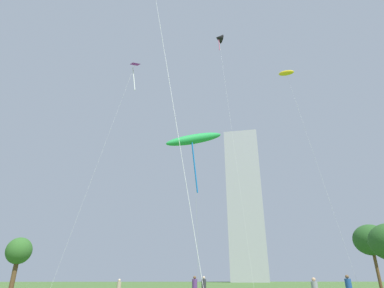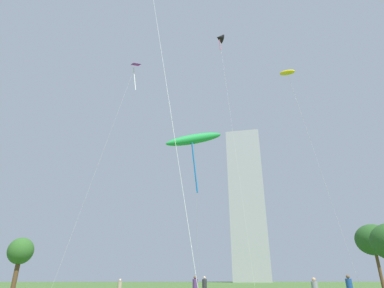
# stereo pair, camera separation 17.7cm
# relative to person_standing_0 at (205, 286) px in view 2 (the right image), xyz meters

# --- Properties ---
(person_standing_0) EXTENTS (0.39, 0.39, 1.76)m
(person_standing_0) POSITION_rel_person_standing_0_xyz_m (0.00, 0.00, 0.00)
(person_standing_0) COLOR #593372
(person_standing_0) RESTS_ON ground
(person_standing_1) EXTENTS (0.39, 0.39, 1.77)m
(person_standing_1) POSITION_rel_person_standing_0_xyz_m (-0.92, -2.59, 0.01)
(person_standing_1) COLOR #3F593F
(person_standing_1) RESTS_ON ground
(person_standing_3) EXTENTS (0.41, 0.41, 1.82)m
(person_standing_3) POSITION_rel_person_standing_0_xyz_m (9.22, -6.17, 0.04)
(person_standing_3) COLOR gray
(person_standing_3) RESTS_ON ground
(person_standing_4) EXTENTS (0.35, 0.35, 1.56)m
(person_standing_4) POSITION_rel_person_standing_0_xyz_m (-6.95, -0.65, -0.11)
(person_standing_4) COLOR #593372
(person_standing_4) RESTS_ON ground
(kite_flying_1) EXTENTS (5.65, 2.85, 25.77)m
(kite_flying_1) POSITION_rel_person_standing_0_xyz_m (-7.83, 2.21, 23.59)
(kite_flying_1) COLOR silver
(kite_flying_1) RESTS_ON ground
(kite_flying_2) EXTENTS (2.11, 5.14, 33.39)m
(kite_flying_2) POSITION_rel_person_standing_0_xyz_m (3.08, 5.44, 31.65)
(kite_flying_2) COLOR silver
(kite_flying_2) RESTS_ON ground
(kite_flying_3) EXTENTS (4.52, 5.27, 11.99)m
(kite_flying_3) POSITION_rel_person_standing_0_xyz_m (-1.19, -7.97, 9.85)
(kite_flying_3) COLOR silver
(kite_flying_3) RESTS_ON ground
(kite_flying_4) EXTENTS (4.05, 4.04, 28.39)m
(kite_flying_4) POSITION_rel_person_standing_0_xyz_m (12.30, 6.04, 26.49)
(kite_flying_4) COLOR silver
(kite_flying_4) RESTS_ON ground
(park_tree_0) EXTENTS (4.70, 4.70, 8.75)m
(park_tree_0) POSITION_rel_person_standing_0_xyz_m (25.41, 16.28, 5.57)
(park_tree_0) COLOR brown
(park_tree_0) RESTS_ON ground
(park_tree_1) EXTENTS (2.53, 2.53, 5.54)m
(park_tree_1) POSITION_rel_person_standing_0_xyz_m (-18.71, 6.24, 3.10)
(park_tree_1) COLOR brown
(park_tree_1) RESTS_ON ground
(distant_highrise_0) EXTENTS (19.00, 24.00, 61.62)m
(distant_highrise_0) POSITION_rel_person_standing_0_xyz_m (27.29, 103.98, 29.79)
(distant_highrise_0) COLOR #A8A8AD
(distant_highrise_0) RESTS_ON ground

